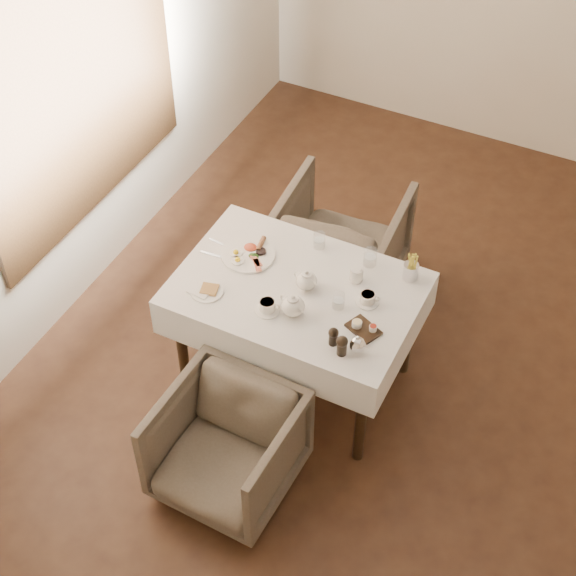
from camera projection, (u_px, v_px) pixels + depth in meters
The scene contains 21 objects.
room at pixel (71, 50), 4.71m from camera, with size 5.00×5.00×5.00m.
table at pixel (297, 303), 4.73m from camera, with size 1.28×0.88×0.75m.
armchair_near at pixel (227, 447), 4.47m from camera, with size 0.66×0.68×0.61m, color #51473B.
armchair_far at pixel (341, 242), 5.50m from camera, with size 0.74×0.76×0.69m, color #51473B.
breakfast_plate at pixel (249, 253), 4.81m from camera, with size 0.30×0.30×0.04m.
side_plate at pixel (205, 291), 4.61m from camera, with size 0.18×0.17×0.02m.
teapot_centre at pixel (306, 280), 4.60m from camera, with size 0.15×0.12×0.12m, color white, non-canonical shape.
teapot_front at pixel (293, 305), 4.46m from camera, with size 0.17×0.13×0.13m, color white, non-canonical shape.
creamer at pixel (356, 274), 4.65m from camera, with size 0.07×0.07×0.08m, color white.
teacup_near at pixel (267, 306), 4.51m from camera, with size 0.13×0.13×0.06m.
teacup_far at pixel (368, 298), 4.55m from camera, with size 0.12×0.12×0.06m.
glass_left at pixel (319, 240), 4.83m from camera, with size 0.07×0.07×0.09m, color silver.
glass_mid at pixel (338, 301), 4.51m from camera, with size 0.06×0.06×0.09m, color silver.
glass_right at pixel (370, 257), 4.73m from camera, with size 0.07×0.07×0.10m, color silver.
condiment_board at pixel (363, 328), 4.42m from camera, with size 0.20×0.17×0.04m.
pepper_mill_left at pixel (333, 336), 4.33m from camera, with size 0.05×0.05×0.11m, color black, non-canonical shape.
pepper_mill_right at pixel (342, 345), 4.28m from camera, with size 0.06×0.06×0.12m, color black, non-canonical shape.
silver_pot at pixel (357, 344), 4.30m from camera, with size 0.10×0.08×0.11m, color white, non-canonical shape.
fries_cup at pixel (411, 268), 4.64m from camera, with size 0.08×0.08×0.17m.
cutlery_fork at pixel (223, 245), 4.88m from camera, with size 0.01×0.18×0.00m, color silver.
cutlery_knife at pixel (216, 256), 4.81m from camera, with size 0.01×0.19×0.00m, color silver.
Camera 1 is at (0.70, -3.25, 4.06)m, focal length 55.00 mm.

